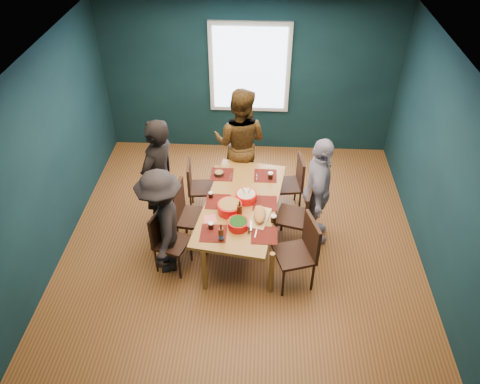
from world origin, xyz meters
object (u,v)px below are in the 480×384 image
object	(u,v)px
chair_right_near	(302,248)
dining_table	(241,206)
chair_left_near	(166,236)
person_right	(318,192)
cutting_board	(260,215)
bowl_salad	(230,207)
bowl_dumpling	(246,196)
chair_left_far	(196,184)
person_near_left	(162,223)
chair_right_mid	(300,213)
person_far_left	(159,179)
chair_right_far	(293,180)
person_back	(240,143)
chair_left_mid	(187,211)
bowl_herbs	(238,224)

from	to	relation	value
chair_right_near	dining_table	bearing A→B (deg)	122.12
chair_left_near	person_right	distance (m)	2.12
dining_table	chair_right_near	size ratio (longest dim) A/B	2.01
dining_table	person_right	world-z (taller)	person_right
person_right	cutting_board	world-z (taller)	person_right
bowl_salad	bowl_dumpling	bearing A→B (deg)	50.90
chair_left_far	bowl_salad	world-z (taller)	bowl_salad
chair_left_far	person_near_left	xyz separation A→B (m)	(-0.26, -1.19, 0.27)
chair_left_far	chair_right_near	size ratio (longest dim) A/B	0.85
chair_right_mid	person_near_left	size ratio (longest dim) A/B	0.63
chair_left_near	bowl_salad	world-z (taller)	chair_left_near
cutting_board	person_far_left	bearing A→B (deg)	173.55
chair_right_far	chair_right_near	world-z (taller)	chair_right_near
person_far_left	bowl_dumpling	world-z (taller)	person_far_left
chair_right_far	bowl_salad	size ratio (longest dim) A/B	2.85
chair_left_far	person_back	xyz separation A→B (m)	(0.63, 0.57, 0.39)
chair_right_far	chair_right_near	xyz separation A→B (m)	(0.06, -1.48, 0.05)
chair_right_far	bowl_dumpling	bearing A→B (deg)	-140.18
chair_left_mid	bowl_herbs	size ratio (longest dim) A/B	3.89
bowl_dumpling	dining_table	bearing A→B (deg)	-136.39
chair_right_mid	bowl_herbs	distance (m)	1.00
chair_left_near	cutting_board	distance (m)	1.26
person_near_left	bowl_dumpling	bearing A→B (deg)	110.40
chair_left_mid	chair_right_near	distance (m)	1.66
dining_table	person_near_left	size ratio (longest dim) A/B	1.32
chair_right_far	bowl_herbs	distance (m)	1.52
bowl_dumpling	bowl_herbs	xyz separation A→B (m)	(-0.07, -0.55, -0.00)
chair_left_far	chair_left_near	size ratio (longest dim) A/B	0.97
person_far_left	bowl_herbs	distance (m)	1.35
person_back	chair_left_near	bearing A→B (deg)	76.14
chair_left_far	bowl_dumpling	world-z (taller)	bowl_dumpling
chair_right_far	person_far_left	xyz separation A→B (m)	(-1.88, -0.56, 0.37)
dining_table	bowl_herbs	world-z (taller)	bowl_herbs
person_back	chair_left_far	bearing A→B (deg)	54.73
person_back	person_near_left	distance (m)	1.98
bowl_herbs	person_right	bearing A→B (deg)	32.21
chair_left_far	chair_left_near	distance (m)	1.20
chair_left_mid	chair_left_near	world-z (taller)	chair_left_mid
person_right	cutting_board	bearing A→B (deg)	124.44
person_back	bowl_herbs	bearing A→B (deg)	105.23
chair_right_near	bowl_herbs	xyz separation A→B (m)	(-0.81, 0.18, 0.20)
chair_right_near	person_back	world-z (taller)	person_back
dining_table	person_far_left	distance (m)	1.20
dining_table	bowl_salad	distance (m)	0.28
chair_left_near	chair_right_far	world-z (taller)	chair_right_far
cutting_board	chair_right_mid	bearing A→B (deg)	45.24
chair_left_near	chair_right_near	size ratio (longest dim) A/B	0.88
chair_right_mid	person_far_left	world-z (taller)	person_far_left
chair_right_far	person_far_left	distance (m)	2.00
person_far_left	bowl_salad	size ratio (longest dim) A/B	5.57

